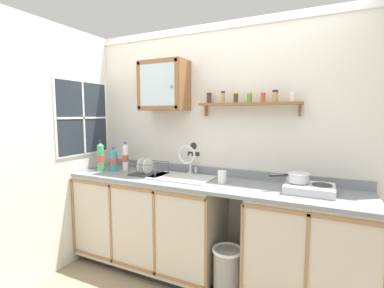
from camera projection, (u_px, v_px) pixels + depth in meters
The scene contains 19 objects.
back_wall at pixel (216, 148), 2.77m from camera, with size 3.36×0.07×2.43m.
side_wall_left at pixel (38, 152), 2.55m from camera, with size 0.05×3.41×2.43m, color silver.
lower_cabinet_run at pixel (149, 222), 2.84m from camera, with size 1.53×0.58×0.93m.
lower_cabinet_run_right at pixel (309, 254), 2.18m from camera, with size 0.94×0.58×0.93m.
countertop at pixel (204, 183), 2.52m from camera, with size 2.72×0.61×0.03m, color gray.
backsplash at pixel (215, 171), 2.76m from camera, with size 2.72×0.02×0.08m, color gray.
sink at pixel (182, 181), 2.66m from camera, with size 0.59×0.42×0.45m.
hot_plate_stove at pixel (309, 188), 2.16m from camera, with size 0.36×0.31×0.07m.
saucepan at pixel (297, 177), 2.21m from camera, with size 0.30×0.23×0.08m.
bottle_detergent_teal_0 at pixel (114, 160), 2.95m from camera, with size 0.08×0.08×0.26m.
bottle_soda_green_1 at pixel (101, 157), 2.97m from camera, with size 0.08×0.08×0.33m.
bottle_opaque_white_2 at pixel (126, 157), 2.98m from camera, with size 0.07×0.07×0.31m.
dish_rack at pixel (148, 171), 2.79m from camera, with size 0.34×0.27×0.17m.
mug at pixel (222, 177), 2.45m from camera, with size 0.08×0.12×0.11m.
wall_cabinet at pixel (164, 86), 2.78m from camera, with size 0.48×0.29×0.49m.
spice_shelf at pixel (248, 102), 2.49m from camera, with size 0.93×0.14×0.23m.
warning_sign at pixel (194, 149), 2.85m from camera, with size 0.16×0.01×0.23m.
window at pixel (83, 118), 2.96m from camera, with size 0.03×0.70×0.80m.
trash_bin at pixel (227, 274), 2.30m from camera, with size 0.26×0.26×0.46m.
Camera 1 is at (0.98, -1.94, 1.56)m, focal length 25.91 mm.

